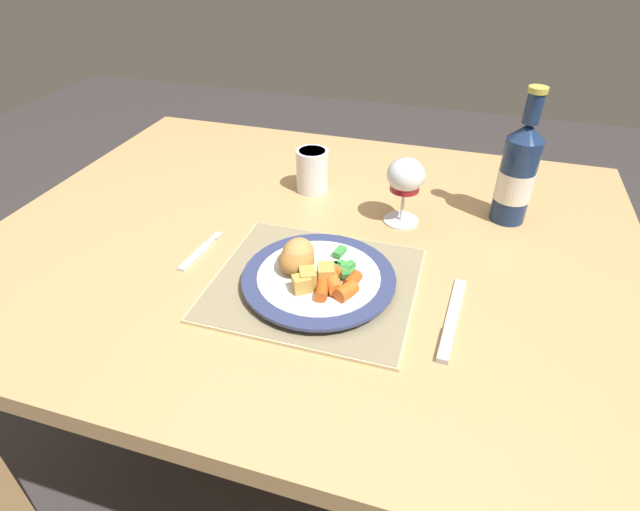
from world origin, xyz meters
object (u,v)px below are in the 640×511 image
Objects in this scene: table_knife at (451,325)px; wine_glass at (405,179)px; drinking_cup at (312,170)px; bottle at (517,173)px; dining_table at (312,270)px; dinner_plate at (319,279)px; fork at (198,253)px.

wine_glass is at bearing 113.42° from table_knife.
table_knife is 0.49m from drinking_cup.
dining_table is at bearing -154.65° from bottle.
dinner_plate reaches higher than fork.
dinner_plate is (0.06, -0.15, 0.11)m from dining_table.
table_knife is 2.11× the size of drinking_cup.
bottle is 2.84× the size of drinking_cup.
wine_glass reaches higher than table_knife.
wine_glass is at bearing -160.37° from bottle.
table_knife is 1.46× the size of wine_glass.
dinner_plate is 2.71× the size of drinking_cup.
fork is (-0.18, -0.13, 0.09)m from dining_table.
dining_table is at bearing -148.00° from wine_glass.
fork is at bearing 172.77° from table_knife.
dinner_plate is 0.28m from wine_glass.
fork is 0.33m from drinking_cup.
drinking_cup reaches higher than fork.
fork is at bearing -146.16° from wine_glass.
wine_glass is at bearing 68.98° from dinner_plate.
dining_table is 0.20m from dinner_plate.
drinking_cup reaches higher than table_knife.
drinking_cup is (0.12, 0.30, 0.05)m from fork.
bottle is at bearing 19.63° from wine_glass.
dinner_plate is 1.87× the size of wine_glass.
table_knife is at bearing -8.19° from dinner_plate.
dinner_plate is 1.28× the size of table_knife.
dinner_plate is at bearing -111.02° from wine_glass.
drinking_cup is at bearing 67.71° from fork.
fork is 0.41m from wine_glass.
fork is at bearing -151.10° from bottle.
bottle is (0.20, 0.07, 0.01)m from wine_glass.
wine_glass is 0.51× the size of bottle.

